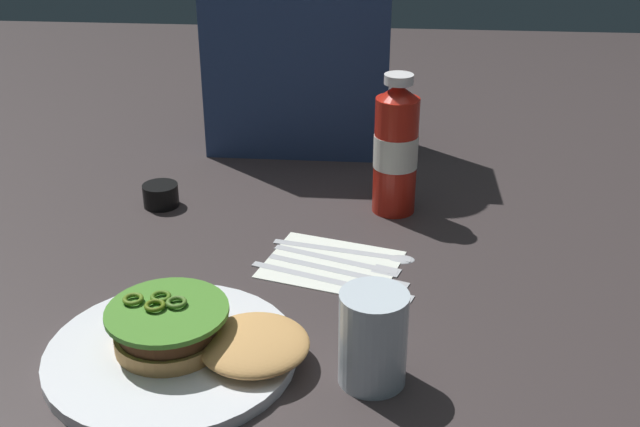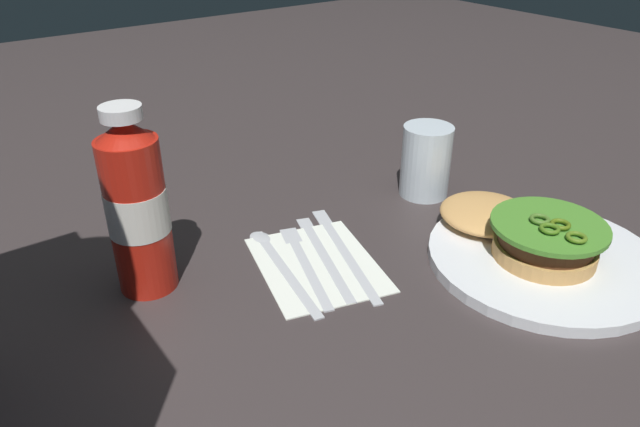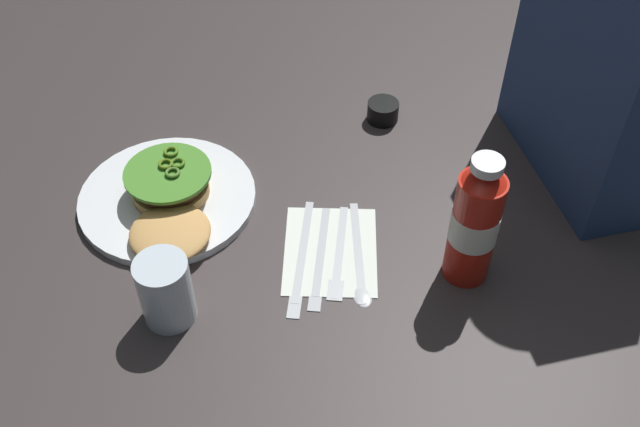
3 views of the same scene
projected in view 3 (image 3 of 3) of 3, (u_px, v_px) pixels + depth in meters
The scene contains 12 objects.
ground_plane at pixel (279, 248), 1.09m from camera, with size 3.00×3.00×0.00m, color #38302F.
dinner_plate at pixel (168, 198), 1.15m from camera, with size 0.27×0.27×0.01m, color white.
burger_sandwich at pixel (170, 200), 1.11m from camera, with size 0.22×0.14×0.05m.
ketchup_bottle at pixel (475, 224), 0.99m from camera, with size 0.07×0.07×0.21m.
water_glass at pixel (166, 291), 0.97m from camera, with size 0.07×0.07×0.10m, color silver.
condiment_cup at pixel (383, 111), 1.28m from camera, with size 0.05×0.05×0.03m, color black.
napkin at pixel (330, 250), 1.08m from camera, with size 0.17×0.14×0.00m, color white.
butter_knife at pixel (301, 262), 1.06m from camera, with size 0.22×0.09×0.00m.
steak_knife at pixel (320, 262), 1.06m from camera, with size 0.19×0.08×0.00m.
fork_utensil at pixel (339, 259), 1.07m from camera, with size 0.18×0.08×0.00m.
spoon_utensil at pixel (360, 265), 1.06m from camera, with size 0.20×0.05×0.00m.
diner_person at pixel (623, 22), 1.03m from camera, with size 0.32×0.18×0.57m.
Camera 3 is at (0.71, -0.11, 0.82)m, focal length 41.51 mm.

